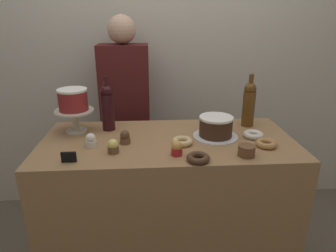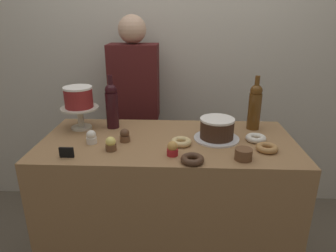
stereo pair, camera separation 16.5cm
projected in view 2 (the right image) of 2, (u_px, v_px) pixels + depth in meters
The scene contains 19 objects.
back_wall at pixel (173, 54), 2.40m from camera, with size 6.00×0.05×2.60m.
display_counter at pixel (168, 210), 1.84m from camera, with size 1.41×0.66×0.94m.
cake_stand_pedestal at pixel (80, 114), 1.81m from camera, with size 0.23×0.23×0.14m.
white_layer_cake at pixel (78, 97), 1.77m from camera, with size 0.17×0.17×0.12m.
silver_serving_platter at pixel (216, 138), 1.68m from camera, with size 0.25×0.25×0.01m.
chocolate_round_cake at pixel (217, 128), 1.66m from camera, with size 0.19×0.19×0.11m.
wine_bottle_dark_red at pixel (112, 105), 1.81m from camera, with size 0.08×0.08×0.33m.
wine_bottle_amber at pixel (255, 106), 1.79m from camera, with size 0.08×0.08×0.33m.
cupcake_caramel at pixel (172, 149), 1.48m from camera, with size 0.06×0.06×0.07m.
cupcake_chocolate at pixel (125, 136), 1.64m from camera, with size 0.06×0.06×0.07m.
cupcake_vanilla at pixel (91, 137), 1.62m from camera, with size 0.06×0.06×0.07m.
cupcake_lemon at pixel (111, 144), 1.53m from camera, with size 0.06×0.06×0.07m.
donut_maple at pixel (267, 148), 1.53m from camera, with size 0.11×0.11×0.03m.
donut_sugar at pixel (256, 138), 1.66m from camera, with size 0.11×0.11×0.03m.
donut_chocolate at pixel (192, 159), 1.41m from camera, with size 0.11×0.11×0.03m.
donut_glazed at pixel (181, 142), 1.61m from camera, with size 0.11×0.11×0.03m.
cookie_stack at pixel (243, 154), 1.44m from camera, with size 0.08×0.08×0.05m.
price_sign_chalkboard at pixel (67, 152), 1.46m from camera, with size 0.07×0.01×0.05m.
barista_figure at pixel (136, 118), 2.34m from camera, with size 0.36×0.22×1.60m.
Camera 2 is at (0.07, -1.55, 1.59)m, focal length 32.08 mm.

